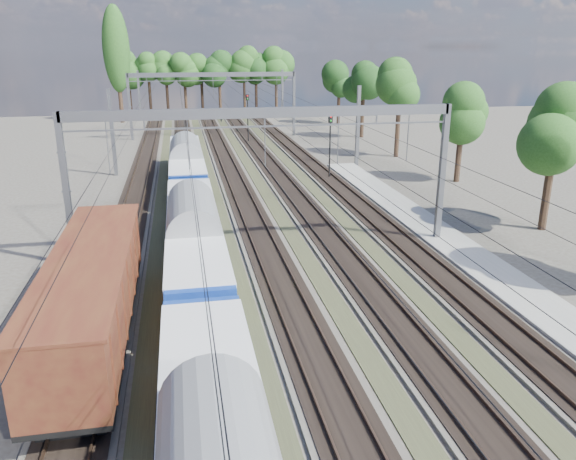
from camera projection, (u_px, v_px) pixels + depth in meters
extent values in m
cube|color=#47423A|center=(135.00, 198.00, 47.84)|extent=(3.00, 130.00, 0.15)
cube|color=black|center=(135.00, 197.00, 47.81)|extent=(2.50, 130.00, 0.06)
cube|color=#473326|center=(126.00, 196.00, 47.65)|extent=(0.08, 130.00, 0.14)
cube|color=#473326|center=(144.00, 195.00, 47.91)|extent=(0.08, 130.00, 0.14)
cube|color=#47423A|center=(189.00, 196.00, 48.64)|extent=(3.00, 130.00, 0.15)
cube|color=black|center=(189.00, 194.00, 48.61)|extent=(2.50, 130.00, 0.06)
cube|color=#473326|center=(180.00, 194.00, 48.45)|extent=(0.08, 130.00, 0.14)
cube|color=#473326|center=(197.00, 193.00, 48.71)|extent=(0.08, 130.00, 0.14)
cube|color=#47423A|center=(240.00, 193.00, 49.45)|extent=(3.00, 130.00, 0.15)
cube|color=black|center=(240.00, 192.00, 49.42)|extent=(2.50, 130.00, 0.06)
cube|color=#473326|center=(232.00, 191.00, 49.26)|extent=(0.08, 130.00, 0.14)
cube|color=#473326|center=(249.00, 191.00, 49.52)|extent=(0.08, 130.00, 0.14)
cube|color=#47423A|center=(290.00, 191.00, 50.26)|extent=(3.00, 130.00, 0.15)
cube|color=black|center=(290.00, 190.00, 50.23)|extent=(2.50, 130.00, 0.06)
cube|color=#473326|center=(283.00, 189.00, 50.07)|extent=(0.08, 130.00, 0.14)
cube|color=#473326|center=(298.00, 188.00, 50.33)|extent=(0.08, 130.00, 0.14)
cube|color=#47423A|center=(339.00, 188.00, 51.06)|extent=(3.00, 130.00, 0.15)
cube|color=black|center=(339.00, 187.00, 51.03)|extent=(2.50, 130.00, 0.06)
cube|color=#473326|center=(331.00, 187.00, 50.87)|extent=(0.08, 130.00, 0.14)
cube|color=#473326|center=(347.00, 186.00, 51.13)|extent=(0.08, 130.00, 0.14)
cube|color=#333021|center=(162.00, 197.00, 48.26)|extent=(1.10, 130.00, 0.05)
cube|color=#333021|center=(215.00, 195.00, 49.06)|extent=(1.10, 130.00, 0.05)
cube|color=#333021|center=(266.00, 192.00, 49.87)|extent=(1.10, 130.00, 0.05)
cube|color=#333021|center=(315.00, 190.00, 50.68)|extent=(1.10, 130.00, 0.05)
cube|color=gray|center=(532.00, 301.00, 28.25)|extent=(3.00, 70.00, 0.30)
cube|color=slate|center=(66.00, 191.00, 32.01)|extent=(0.35, 0.35, 9.00)
cube|color=slate|center=(442.00, 175.00, 36.14)|extent=(0.35, 0.35, 9.00)
cube|color=slate|center=(265.00, 113.00, 32.77)|extent=(23.00, 0.35, 0.60)
cube|color=slate|center=(130.00, 107.00, 76.81)|extent=(0.35, 0.35, 9.00)
cube|color=slate|center=(294.00, 104.00, 80.94)|extent=(0.35, 0.35, 9.00)
cube|color=slate|center=(213.00, 75.00, 77.57)|extent=(23.00, 0.35, 0.60)
cube|color=slate|center=(112.00, 133.00, 55.42)|extent=(0.35, 0.35, 8.50)
cube|color=slate|center=(139.00, 96.00, 97.42)|extent=(0.35, 0.35, 8.50)
cube|color=slate|center=(358.00, 126.00, 59.96)|extent=(0.35, 0.35, 8.50)
cube|color=slate|center=(282.00, 94.00, 101.96)|extent=(0.35, 0.35, 8.50)
cylinder|color=black|center=(130.00, 134.00, 46.15)|extent=(0.03, 130.00, 0.03)
cylinder|color=black|center=(129.00, 121.00, 45.81)|extent=(0.03, 130.00, 0.03)
cylinder|color=black|center=(185.00, 133.00, 46.96)|extent=(0.03, 130.00, 0.03)
cylinder|color=black|center=(184.00, 120.00, 46.61)|extent=(0.03, 130.00, 0.03)
cylinder|color=black|center=(239.00, 131.00, 47.76)|extent=(0.03, 130.00, 0.03)
cylinder|color=black|center=(238.00, 118.00, 47.42)|extent=(0.03, 130.00, 0.03)
cylinder|color=black|center=(291.00, 130.00, 48.57)|extent=(0.03, 130.00, 0.03)
cylinder|color=black|center=(291.00, 117.00, 48.23)|extent=(0.03, 130.00, 0.03)
cylinder|color=black|center=(341.00, 129.00, 49.38)|extent=(0.03, 130.00, 0.03)
cylinder|color=black|center=(341.00, 116.00, 49.04)|extent=(0.03, 130.00, 0.03)
cylinder|color=black|center=(130.00, 96.00, 109.76)|extent=(0.56, 0.56, 6.45)
sphere|color=#1A3B15|center=(128.00, 68.00, 108.15)|extent=(5.28, 5.28, 5.28)
cylinder|color=black|center=(150.00, 97.00, 110.14)|extent=(0.56, 0.56, 5.95)
sphere|color=#1A3B15|center=(148.00, 72.00, 108.66)|extent=(4.96, 4.96, 4.96)
cylinder|color=black|center=(164.00, 98.00, 108.53)|extent=(0.56, 0.56, 6.02)
sphere|color=#1A3B15|center=(163.00, 72.00, 107.04)|extent=(4.12, 4.12, 4.12)
cylinder|color=black|center=(190.00, 95.00, 110.73)|extent=(0.56, 0.56, 6.70)
sphere|color=#1A3B15|center=(188.00, 66.00, 109.06)|extent=(4.71, 4.71, 4.71)
cylinder|color=black|center=(209.00, 95.00, 109.42)|extent=(0.56, 0.56, 6.63)
sphere|color=#1A3B15|center=(207.00, 67.00, 107.77)|extent=(4.80, 4.80, 4.80)
cylinder|color=black|center=(220.00, 96.00, 112.99)|extent=(0.56, 0.56, 5.84)
sphere|color=#1A3B15|center=(219.00, 72.00, 111.54)|extent=(5.11, 5.11, 5.11)
cylinder|color=black|center=(243.00, 96.00, 112.35)|extent=(0.56, 0.56, 6.08)
sphere|color=#1A3B15|center=(243.00, 70.00, 110.84)|extent=(4.39, 4.39, 4.39)
cylinder|color=black|center=(259.00, 94.00, 112.35)|extent=(0.56, 0.56, 6.63)
sphere|color=#1A3B15|center=(259.00, 67.00, 110.70)|extent=(4.83, 4.83, 4.83)
cylinder|color=black|center=(279.00, 96.00, 113.97)|extent=(0.56, 0.56, 5.71)
sphere|color=#1A3B15|center=(278.00, 73.00, 112.55)|extent=(3.85, 3.85, 3.85)
cylinder|color=black|center=(527.00, 181.00, 41.76)|extent=(0.56, 0.56, 5.71)
sphere|color=#1A3B15|center=(535.00, 119.00, 40.34)|extent=(3.50, 3.50, 3.50)
cylinder|color=black|center=(452.00, 146.00, 53.10)|extent=(0.56, 0.56, 6.91)
sphere|color=#1A3B15|center=(458.00, 86.00, 51.38)|extent=(4.55, 4.55, 4.55)
cylinder|color=black|center=(406.00, 130.00, 65.32)|extent=(0.56, 0.56, 6.33)
sphere|color=#1A3B15|center=(409.00, 85.00, 63.74)|extent=(3.63, 3.63, 3.63)
cylinder|color=black|center=(360.00, 120.00, 78.43)|extent=(0.56, 0.56, 5.27)
sphere|color=#1A3B15|center=(361.00, 89.00, 77.12)|extent=(4.06, 4.06, 4.06)
cylinder|color=black|center=(338.00, 108.00, 91.09)|extent=(0.56, 0.56, 5.94)
sphere|color=#1A3B15|center=(339.00, 77.00, 89.61)|extent=(3.93, 3.93, 3.93)
cylinder|color=black|center=(118.00, 74.00, 93.85)|extent=(0.70, 0.70, 16.00)
ellipsoid|color=#224E1A|center=(116.00, 49.00, 92.61)|extent=(4.40, 4.40, 14.08)
cube|color=black|center=(209.00, 401.00, 19.60)|extent=(2.06, 3.10, 0.83)
cube|color=black|center=(200.00, 315.00, 25.94)|extent=(2.06, 3.10, 0.83)
cube|color=black|center=(192.00, 223.00, 39.43)|extent=(2.06, 3.10, 0.83)
cube|color=navy|center=(194.00, 234.00, 32.21)|extent=(2.89, 20.65, 1.96)
cube|color=silver|center=(193.00, 226.00, 32.05)|extent=(2.97, 19.82, 0.98)
cube|color=black|center=(219.00, 224.00, 32.31)|extent=(0.04, 17.55, 0.72)
cube|color=yellow|center=(197.00, 272.00, 28.13)|extent=(2.99, 5.78, 0.72)
cylinder|color=gray|center=(193.00, 218.00, 31.90)|extent=(2.93, 20.65, 2.93)
cube|color=black|center=(189.00, 199.00, 45.77)|extent=(2.06, 3.10, 0.83)
cube|color=black|center=(186.00, 164.00, 59.26)|extent=(2.06, 3.10, 0.83)
cube|color=navy|center=(186.00, 163.00, 52.04)|extent=(2.89, 20.65, 1.96)
cube|color=silver|center=(186.00, 157.00, 51.88)|extent=(2.97, 19.82, 0.98)
cube|color=black|center=(202.00, 157.00, 52.15)|extent=(0.04, 17.55, 0.72)
cube|color=yellow|center=(188.00, 179.00, 47.96)|extent=(2.99, 5.78, 0.72)
cylinder|color=gray|center=(186.00, 152.00, 51.73)|extent=(2.93, 20.65, 2.93)
cube|color=black|center=(77.00, 404.00, 19.50)|extent=(2.20, 2.86, 0.77)
cube|color=black|center=(110.00, 282.00, 29.56)|extent=(2.20, 2.86, 0.77)
cube|color=black|center=(96.00, 320.00, 24.38)|extent=(2.97, 15.39, 0.22)
cube|color=#4B1914|center=(92.00, 288.00, 23.90)|extent=(2.97, 15.39, 2.86)
cube|color=#4B1914|center=(88.00, 255.00, 23.44)|extent=(3.19, 15.39, 0.13)
imported|color=black|center=(221.00, 117.00, 96.21)|extent=(0.61, 0.78, 1.87)
cylinder|color=black|center=(248.00, 122.00, 75.11)|extent=(0.16, 0.16, 5.60)
cube|color=black|center=(247.00, 97.00, 74.11)|extent=(0.46, 0.38, 0.78)
sphere|color=red|center=(247.00, 96.00, 73.91)|extent=(0.18, 0.18, 0.18)
sphere|color=#0C9919|center=(248.00, 99.00, 74.03)|extent=(0.18, 0.18, 0.18)
cylinder|color=black|center=(330.00, 151.00, 54.45)|extent=(0.15, 0.15, 5.44)
cube|color=black|center=(331.00, 119.00, 53.49)|extent=(0.41, 0.30, 0.76)
sphere|color=red|center=(331.00, 117.00, 53.29)|extent=(0.17, 0.17, 0.17)
sphere|color=#0C9919|center=(331.00, 121.00, 53.41)|extent=(0.17, 0.17, 0.17)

